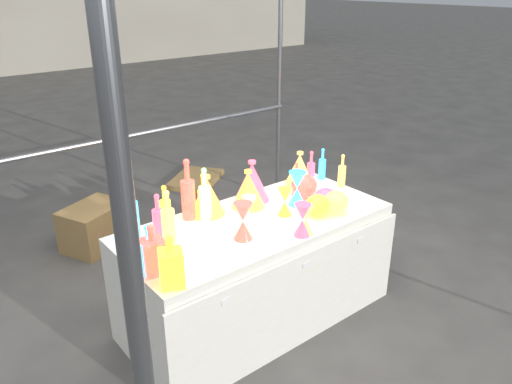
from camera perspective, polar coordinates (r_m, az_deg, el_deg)
ground at (r=3.64m, az=0.00°, el=-13.84°), size 80.00×80.00×0.00m
display_table at (r=3.43m, az=0.10°, el=-8.93°), size 1.84×0.83×0.75m
cardboard_box_closed at (r=4.61m, az=-17.97°, el=-3.77°), size 0.63×0.56×0.38m
cardboard_box_flat at (r=5.88m, az=-6.89°, el=1.47°), size 0.83×0.79×0.06m
bottle_0 at (r=3.17m, az=-10.35°, el=-1.56°), size 0.08×0.08×0.28m
bottle_1 at (r=3.12m, az=-14.45°, el=-1.91°), size 0.10×0.10×0.32m
bottle_2 at (r=3.22m, az=-7.80°, el=0.31°), size 0.11×0.11×0.41m
bottle_3 at (r=3.05m, az=-11.13°, el=-2.64°), size 0.10×0.10×0.28m
bottle_4 at (r=2.95m, az=-10.03°, el=-2.82°), size 0.10×0.10×0.34m
bottle_5 at (r=3.20m, az=-5.87°, el=-0.23°), size 0.09×0.09×0.36m
bottle_6 at (r=3.22m, az=-5.95°, el=-0.46°), size 0.11×0.11×0.32m
bottle_7 at (r=3.07m, az=-14.07°, el=-1.96°), size 0.10×0.10×0.36m
decanter_0 at (r=2.56m, az=-9.70°, el=-7.76°), size 0.16×0.16×0.29m
decanter_1 at (r=2.69m, az=-11.74°, el=-6.37°), size 0.14×0.14×0.29m
decanter_2 at (r=2.71m, az=-11.99°, el=-6.23°), size 0.14×0.14×0.28m
hourglass_0 at (r=2.98m, az=-1.49°, el=-3.34°), size 0.13×0.13×0.24m
hourglass_1 at (r=3.03m, az=5.33°, el=-3.19°), size 0.13×0.13×0.21m
hourglass_2 at (r=3.05m, az=5.72°, el=-3.17°), size 0.12×0.12×0.19m
hourglass_3 at (r=3.17m, az=-0.78°, el=-2.08°), size 0.12×0.12×0.19m
hourglass_4 at (r=3.28m, az=3.33°, el=-1.13°), size 0.11×0.11×0.19m
hourglass_5 at (r=3.43m, az=4.72°, el=0.41°), size 0.14×0.14×0.24m
globe_0 at (r=3.30m, az=7.05°, el=-1.68°), size 0.17×0.17×0.13m
globe_1 at (r=3.36m, az=9.09°, el=-1.29°), size 0.17×0.17×0.13m
globe_2 at (r=3.57m, az=5.50°, el=0.55°), size 0.25×0.25×0.15m
globe_3 at (r=3.42m, az=7.95°, el=-0.86°), size 0.20×0.20×0.13m
lampshade_0 at (r=3.30m, az=-5.62°, el=-0.31°), size 0.28×0.28×0.27m
lampshade_1 at (r=3.39m, az=-0.91°, el=0.40°), size 0.30×0.30×0.27m
lampshade_2 at (r=3.49m, az=-0.46°, el=1.36°), size 0.26×0.26×0.29m
lampshade_3 at (r=3.78m, az=5.00°, el=2.75°), size 0.26×0.26×0.26m
bottle_8 at (r=3.90m, az=7.58°, el=3.24°), size 0.06×0.06×0.25m
bottle_9 at (r=3.59m, az=4.64°, el=1.53°), size 0.07×0.07×0.25m
bottle_10 at (r=3.79m, az=6.30°, el=2.79°), size 0.07×0.07×0.26m
bottle_11 at (r=3.77m, az=9.81°, el=2.43°), size 0.06×0.06×0.26m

